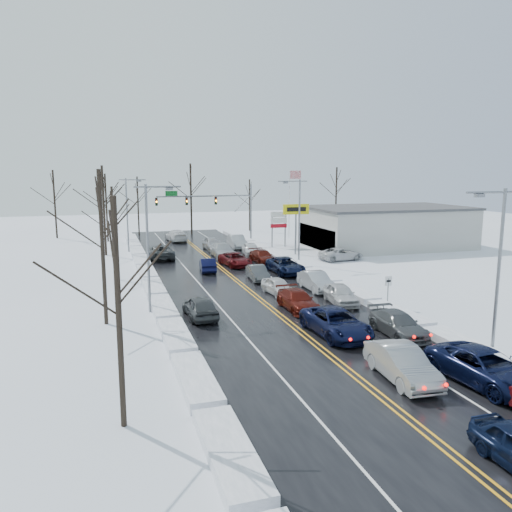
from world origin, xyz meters
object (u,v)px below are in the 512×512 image
object	(u,v)px
traffic_signal_mast	(215,203)
tires_plus_sign	(296,213)
dealership_building	(386,227)
flagpole	(290,198)
oncoming_car_0	(208,271)

from	to	relation	value
traffic_signal_mast	tires_plus_sign	world-z (taller)	traffic_signal_mast
tires_plus_sign	dealership_building	world-z (taller)	tires_plus_sign
flagpole	oncoming_car_0	size ratio (longest dim) A/B	2.43
traffic_signal_mast	dealership_building	bearing A→B (deg)	-25.95
flagpole	oncoming_car_0	distance (m)	27.58
tires_plus_sign	oncoming_car_0	world-z (taller)	tires_plus_sign
flagpole	tires_plus_sign	bearing A→B (deg)	-108.44
oncoming_car_0	dealership_building	bearing A→B (deg)	-154.00
tires_plus_sign	dealership_building	xyz separation A→B (m)	(13.48, 2.01, -2.34)
tires_plus_sign	flagpole	distance (m)	14.79
flagpole	oncoming_car_0	world-z (taller)	flagpole
tires_plus_sign	flagpole	xyz separation A→B (m)	(4.67, 14.01, 0.93)
flagpole	dealership_building	bearing A→B (deg)	-53.73
flagpole	dealership_building	xyz separation A→B (m)	(8.80, -12.00, -3.27)
oncoming_car_0	traffic_signal_mast	bearing A→B (deg)	-98.42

